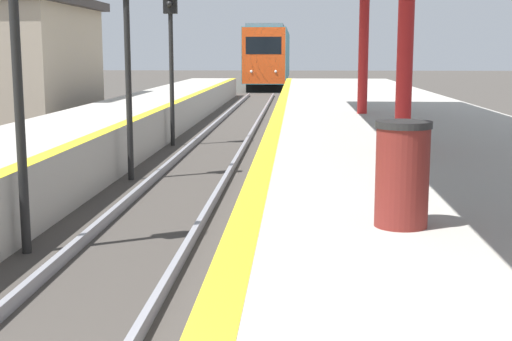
# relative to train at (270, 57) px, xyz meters

# --- Properties ---
(train) EXTENTS (2.80, 20.79, 4.38)m
(train) POSITION_rel_train_xyz_m (0.00, 0.00, 0.00)
(train) COLOR black
(train) RESTS_ON ground
(signal_near) EXTENTS (0.36, 0.31, 4.48)m
(signal_near) POSITION_rel_train_xyz_m (-1.34, -46.75, 0.90)
(signal_near) COLOR black
(signal_near) RESTS_ON ground
(signal_mid) EXTENTS (0.36, 0.31, 4.48)m
(signal_mid) POSITION_rel_train_xyz_m (-1.23, -41.38, 0.90)
(signal_mid) COLOR black
(signal_mid) RESTS_ON ground
(signal_far) EXTENTS (0.36, 0.31, 4.48)m
(signal_far) POSITION_rel_train_xyz_m (-1.31, -36.01, 0.90)
(signal_far) COLOR black
(signal_far) RESTS_ON ground
(trash_bin) EXTENTS (0.49, 0.49, 0.94)m
(trash_bin) POSITION_rel_train_xyz_m (3.04, -49.20, -0.73)
(trash_bin) COLOR maroon
(trash_bin) RESTS_ON platform_right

